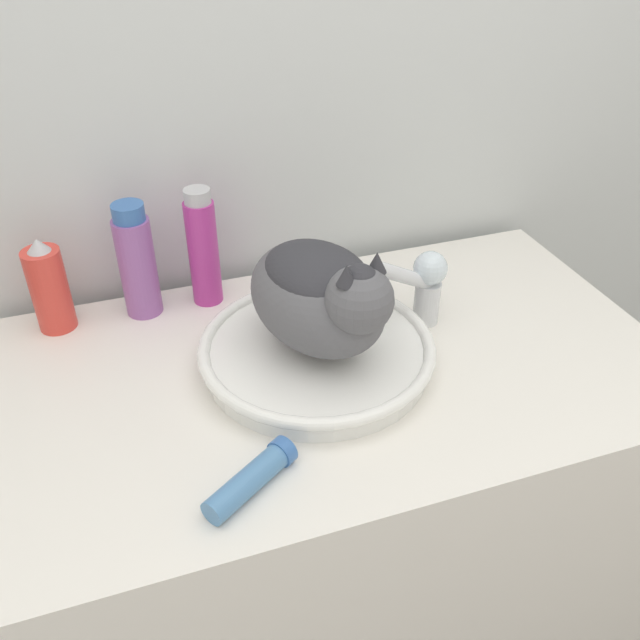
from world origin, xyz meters
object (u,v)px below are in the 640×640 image
object	(u,v)px
cat	(321,293)
faucet	(424,282)
shampoo_bottle_tall	(203,249)
spray_bottle_trigger	(49,288)
cream_tube	(252,478)
mouthwash_bottle	(137,262)

from	to	relation	value
cat	faucet	xyz separation A→B (m)	(0.20, 0.06, -0.06)
cat	shampoo_bottle_tall	xyz separation A→B (m)	(-0.13, 0.25, -0.03)
spray_bottle_trigger	cream_tube	distance (m)	0.52
faucet	cream_tube	bearing A→B (deg)	22.18
spray_bottle_trigger	cream_tube	bearing A→B (deg)	-63.64
mouthwash_bottle	shampoo_bottle_tall	xyz separation A→B (m)	(0.11, 0.00, 0.01)
shampoo_bottle_tall	cream_tube	bearing A→B (deg)	-94.15
mouthwash_bottle	cream_tube	size ratio (longest dim) A/B	1.48
cat	mouthwash_bottle	distance (m)	0.35
spray_bottle_trigger	cream_tube	world-z (taller)	spray_bottle_trigger
cat	faucet	size ratio (longest dim) A/B	2.12
shampoo_bottle_tall	cat	bearing A→B (deg)	-62.50
mouthwash_bottle	spray_bottle_trigger	bearing A→B (deg)	180.00
faucet	cream_tube	world-z (taller)	faucet
cat	mouthwash_bottle	xyz separation A→B (m)	(-0.24, 0.25, -0.04)
spray_bottle_trigger	shampoo_bottle_tall	bearing A→B (deg)	0.00
cat	mouthwash_bottle	world-z (taller)	cat
faucet	mouthwash_bottle	distance (m)	0.49
mouthwash_bottle	shampoo_bottle_tall	bearing A→B (deg)	0.00
mouthwash_bottle	faucet	bearing A→B (deg)	-23.31
faucet	shampoo_bottle_tall	size ratio (longest dim) A/B	0.70
faucet	shampoo_bottle_tall	world-z (taller)	shampoo_bottle_tall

